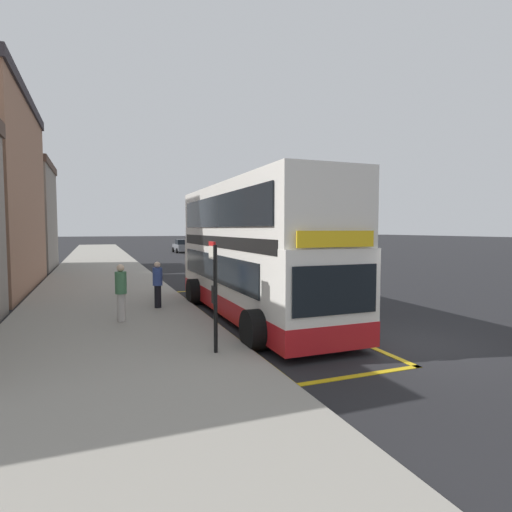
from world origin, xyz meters
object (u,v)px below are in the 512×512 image
Objects in this scene: parked_car_grey_behind at (182,246)px; pedestrian_waiting_near_sign at (121,290)px; double_decker_bus at (252,255)px; pedestrian_further_back at (158,283)px; bus_stop_sign at (214,286)px.

pedestrian_waiting_near_sign reaches higher than parked_car_grey_behind.
double_decker_bus reaches higher than pedestrian_waiting_near_sign.
double_decker_bus is 6.28× the size of pedestrian_further_back.
bus_stop_sign is 0.60× the size of parked_car_grey_behind.
parked_car_grey_behind is 2.42× the size of pedestrian_waiting_near_sign.
double_decker_bus is 4.57m from bus_stop_sign.
double_decker_bus is 2.45× the size of parked_car_grey_behind.
bus_stop_sign is (-2.39, -3.87, -0.42)m from double_decker_bus.
pedestrian_waiting_near_sign is (-9.36, -37.73, 0.29)m from parked_car_grey_behind.
parked_car_grey_behind is (5.17, 37.86, -1.26)m from double_decker_bus.
parked_car_grey_behind is at bearing 79.74° from bus_stop_sign.
parked_car_grey_behind is (7.56, 41.74, -0.84)m from bus_stop_sign.
double_decker_bus is 4.11× the size of bus_stop_sign.
double_decker_bus is at bearing -1.77° from pedestrian_waiting_near_sign.
pedestrian_further_back is (-8.02, -35.94, 0.23)m from parked_car_grey_behind.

